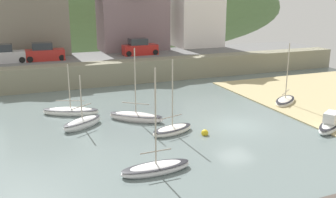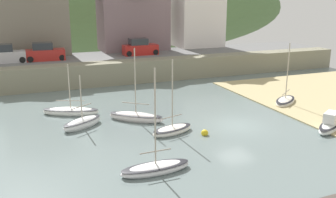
# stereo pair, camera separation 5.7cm
# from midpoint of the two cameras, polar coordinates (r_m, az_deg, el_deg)

# --- Properties ---
(quay_seawall) EXTENTS (48.00, 9.40, 2.40)m
(quay_seawall) POSITION_cam_midpoint_polar(r_m,az_deg,el_deg) (44.31, -1.89, 4.69)
(quay_seawall) COLOR gray
(quay_seawall) RESTS_ON ground
(hillside_backdrop) EXTENTS (80.00, 44.00, 18.85)m
(hillside_backdrop) POSITION_cam_midpoint_polar(r_m,az_deg,el_deg) (80.57, -9.71, 13.01)
(hillside_backdrop) COLOR #507140
(hillside_backdrop) RESTS_ON ground
(waterfront_building_left) EXTENTS (8.43, 4.41, 10.16)m
(waterfront_building_left) POSITION_cam_midpoint_polar(r_m,az_deg,el_deg) (48.74, -19.60, 12.17)
(waterfront_building_left) COLOR #736B5C
(waterfront_building_left) RESTS_ON ground
(waterfront_building_centre) EXTENTS (8.87, 4.98, 8.80)m
(waterfront_building_centre) POSITION_cam_midpoint_polar(r_m,az_deg,el_deg) (50.86, -5.27, 12.26)
(waterfront_building_centre) COLOR slate
(waterfront_building_centre) RESTS_ON ground
(waterfront_building_right) EXTENTS (6.49, 5.12, 11.23)m
(waterfront_building_right) POSITION_cam_midpoint_polar(r_m,az_deg,el_deg) (54.18, 4.37, 13.77)
(waterfront_building_right) COLOR silver
(waterfront_building_right) RESTS_ON ground
(sailboat_blue_trim) EXTENTS (4.05, 1.44, 5.97)m
(sailboat_blue_trim) POSITION_cam_midpoint_polar(r_m,az_deg,el_deg) (21.58, -1.86, -10.12)
(sailboat_blue_trim) COLOR white
(sailboat_blue_trim) RESTS_ON ground
(sailboat_nearest_shore) EXTENTS (4.71, 3.04, 4.28)m
(sailboat_nearest_shore) POSITION_cam_midpoint_polar(r_m,az_deg,el_deg) (32.38, -14.18, -1.78)
(sailboat_nearest_shore) COLOR white
(sailboat_nearest_shore) RESTS_ON ground
(sailboat_far_left) EXTENTS (4.05, 3.07, 1.43)m
(sailboat_far_left) POSITION_cam_midpoint_polar(r_m,az_deg,el_deg) (30.38, 22.77, -3.49)
(sailboat_far_left) COLOR white
(sailboat_far_left) RESTS_ON ground
(sailboat_tall_mast) EXTENTS (3.55, 2.26, 5.38)m
(sailboat_tall_mast) POSITION_cam_midpoint_polar(r_m,az_deg,el_deg) (27.28, 0.59, -4.55)
(sailboat_tall_mast) COLOR white
(sailboat_tall_mast) RESTS_ON ground
(rowboat_small_beached) EXTENTS (3.53, 2.88, 4.09)m
(rowboat_small_beached) POSITION_cam_midpoint_polar(r_m,az_deg,el_deg) (29.14, -12.54, -3.51)
(rowboat_small_beached) COLOR white
(rowboat_small_beached) RESTS_ON ground
(sailboat_white_hull) EXTENTS (3.71, 3.30, 5.56)m
(sailboat_white_hull) POSITION_cam_midpoint_polar(r_m,az_deg,el_deg) (36.05, 16.82, -0.27)
(sailboat_white_hull) COLOR silver
(sailboat_white_hull) RESTS_ON ground
(fishing_boat_green) EXTENTS (4.14, 3.67, 5.80)m
(fishing_boat_green) POSITION_cam_midpoint_polar(r_m,az_deg,el_deg) (29.95, -4.80, -2.66)
(fishing_boat_green) COLOR silver
(fishing_boat_green) RESTS_ON ground
(parked_car_near_slipway) EXTENTS (4.11, 1.82, 1.95)m
(parked_car_near_slipway) POSITION_cam_midpoint_polar(r_m,az_deg,el_deg) (44.61, -23.02, 5.96)
(parked_car_near_slipway) COLOR #B7B4B7
(parked_car_near_slipway) RESTS_ON ground
(parked_car_by_wall) EXTENTS (4.15, 1.83, 1.95)m
(parked_car_by_wall) POSITION_cam_midpoint_polar(r_m,az_deg,el_deg) (44.70, -17.77, 6.47)
(parked_car_by_wall) COLOR #B02520
(parked_car_by_wall) RESTS_ON ground
(parked_car_end_of_row) EXTENTS (4.12, 1.82, 1.95)m
(parked_car_end_of_row) POSITION_cam_midpoint_polar(r_m,az_deg,el_deg) (46.74, -4.24, 7.50)
(parked_car_end_of_row) COLOR red
(parked_car_end_of_row) RESTS_ON ground
(mooring_buoy) EXTENTS (0.50, 0.50, 0.50)m
(mooring_buoy) POSITION_cam_midpoint_polar(r_m,az_deg,el_deg) (27.05, 5.38, -5.00)
(mooring_buoy) COLOR yellow
(mooring_buoy) RESTS_ON ground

